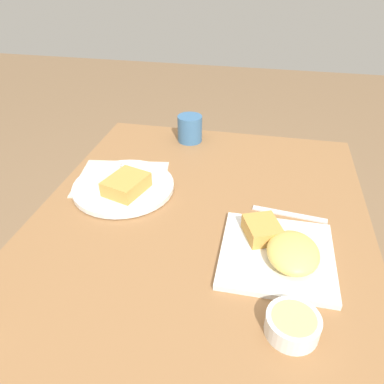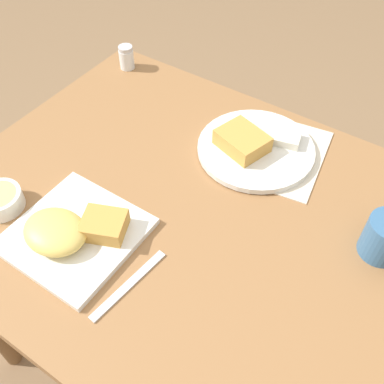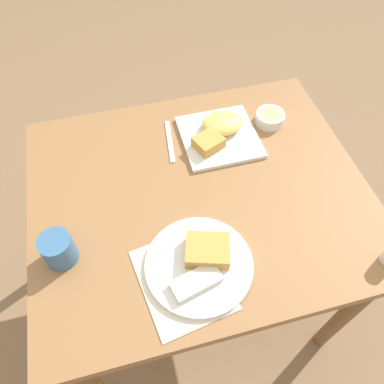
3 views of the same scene
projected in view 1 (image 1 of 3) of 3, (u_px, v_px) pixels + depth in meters
ground_plane at (198, 376)px, 1.35m from camera, size 8.00×8.00×0.00m
dining_table at (201, 241)px, 0.99m from camera, size 0.98×0.83×0.74m
menu_card at (122, 179)px, 1.08m from camera, size 0.24×0.28×0.00m
plate_square_near at (281, 250)px, 0.80m from camera, size 0.24×0.24×0.06m
plate_oval_far at (123, 185)px, 1.02m from camera, size 0.28×0.28×0.05m
sauce_ramekin at (293, 324)px, 0.65m from camera, size 0.10×0.10×0.04m
butter_knife at (289, 214)px, 0.94m from camera, size 0.04×0.18×0.00m
coffee_mug at (190, 129)px, 1.26m from camera, size 0.08×0.08×0.09m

